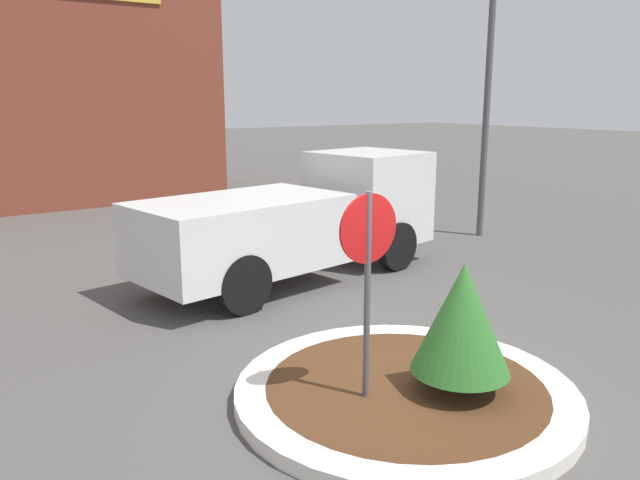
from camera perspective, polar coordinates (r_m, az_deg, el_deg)
The scene contains 6 objects.
ground_plane at distance 7.45m, azimuth 7.74°, elevation -14.20°, with size 120.00×120.00×0.00m, color #514F4C.
traffic_island at distance 7.41m, azimuth 7.76°, elevation -13.61°, with size 3.89×3.89×0.17m.
stop_sign at distance 6.54m, azimuth 4.40°, elevation -1.98°, with size 0.74×0.07×2.44m.
island_shrub at distance 7.01m, azimuth 12.87°, elevation -6.95°, with size 1.10×1.10×1.48m.
utility_truck at distance 11.83m, azimuth -1.74°, elevation 2.06°, with size 6.35×2.94×2.29m.
light_pole at distance 15.88m, azimuth 15.27°, elevation 16.19°, with size 0.70×0.30×7.69m.
Camera 1 is at (-4.55, -4.83, 3.37)m, focal length 35.00 mm.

